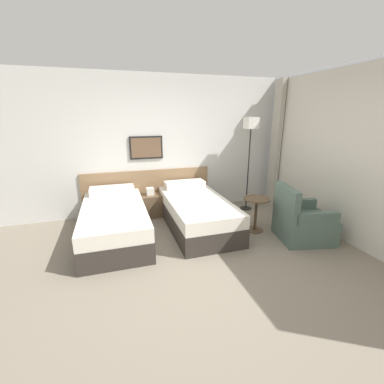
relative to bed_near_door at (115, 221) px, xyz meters
name	(u,v)px	position (x,y,z in m)	size (l,w,h in m)	color
ground_plane	(202,266)	(1.07, -1.26, -0.27)	(16.00, 16.00, 0.00)	slate
wall_headboard	(163,148)	(1.05, 1.06, 1.03)	(10.00, 0.10, 2.70)	silver
wall_window	(361,158)	(3.53, -1.26, 1.07)	(0.21, 4.79, 2.70)	white
bed_near_door	(115,221)	(0.00, 0.00, 0.00)	(0.99, 2.01, 0.66)	#332D28
bed_near_window	(196,212)	(1.41, 0.00, 0.00)	(0.99, 2.01, 0.66)	#332D28
nightstand	(151,205)	(0.70, 0.76, -0.04)	(0.42, 0.39, 0.58)	brown
floor_lamp	(251,133)	(2.72, 0.55, 1.32)	(0.24, 0.24, 1.91)	black
side_table	(256,208)	(2.33, -0.47, 0.14)	(0.45, 0.45, 0.59)	brown
armchair	(302,223)	(2.87, -0.98, 0.00)	(0.92, 0.87, 0.89)	#4C6056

